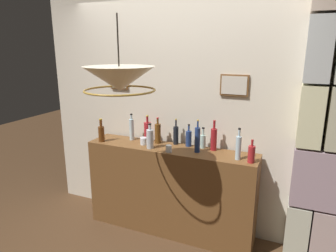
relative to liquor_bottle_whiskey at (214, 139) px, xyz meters
The scene contains 18 objects.
panelled_rear_partition 0.63m from the liquor_bottle_whiskey, 161.02° to the left, with size 3.33×0.15×2.90m.
stone_pillar 1.03m from the liquor_bottle_whiskey, ahead, with size 0.45×0.30×2.82m.
bar_shelf_unit 0.76m from the liquor_bottle_whiskey, 165.91° to the right, with size 1.84×0.37×0.98m, color brown.
liquor_bottle_whiskey is the anchor object (origin of this frame).
liquor_bottle_scotch 0.66m from the liquor_bottle_whiskey, 161.99° to the right, with size 0.07×0.07×0.27m.
liquor_bottle_amaro 0.18m from the liquor_bottle_whiskey, 137.66° to the right, with size 0.05×0.05×0.34m.
liquor_bottle_rum 0.13m from the liquor_bottle_whiskey, 169.82° to the left, with size 0.06×0.06×0.22m.
liquor_bottle_mezcal 0.76m from the liquor_bottle_whiskey, behind, with size 0.08×0.08×0.30m.
liquor_bottle_vodka 0.95m from the liquor_bottle_whiskey, behind, with size 0.05×0.05×0.31m.
liquor_bottle_rye 0.45m from the liquor_bottle_whiskey, 25.80° to the right, with size 0.06×0.06×0.22m.
liquor_bottle_gin 0.43m from the liquor_bottle_whiskey, behind, with size 0.06×0.06×0.28m.
liquor_bottle_sherry 0.28m from the liquor_bottle_whiskey, behind, with size 0.06×0.06×0.24m.
liquor_bottle_bourbon 0.33m from the liquor_bottle_whiskey, 30.84° to the right, with size 0.05×0.05×0.31m.
liquor_bottle_tequila 1.25m from the liquor_bottle_whiskey, behind, with size 0.07×0.07×0.26m.
liquor_bottle_port 0.63m from the liquor_bottle_whiskey, behind, with size 0.07×0.07×0.29m.
glass_tumbler_rocks 0.76m from the liquor_bottle_whiskey, behind, with size 0.08×0.08×0.08m.
glass_tumbler_highball 0.47m from the liquor_bottle_whiskey, 149.68° to the right, with size 0.06×0.06×0.07m.
pendant_lamp 1.21m from the liquor_bottle_whiskey, 124.08° to the right, with size 0.57×0.57×0.59m.
Camera 1 is at (1.17, -1.92, 2.01)m, focal length 31.99 mm.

